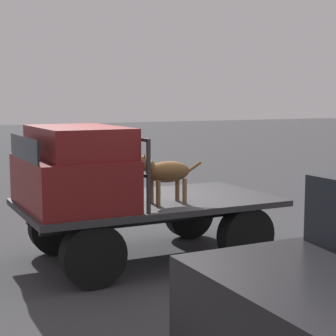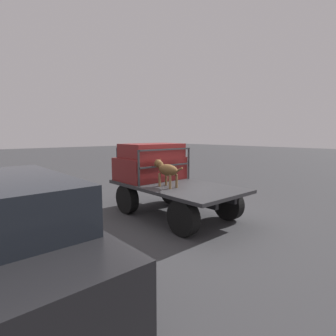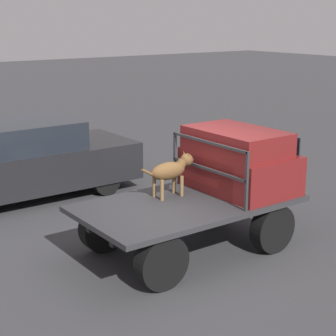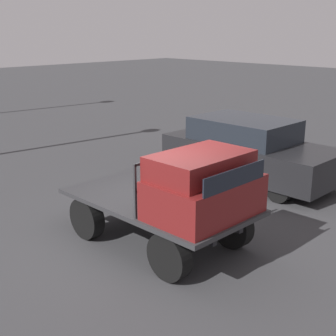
% 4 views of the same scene
% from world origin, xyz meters
% --- Properties ---
extents(ground_plane, '(80.00, 80.00, 0.00)m').
position_xyz_m(ground_plane, '(0.00, 0.00, 0.00)').
color(ground_plane, '#38383A').
extents(flatbed_truck, '(3.46, 1.91, 0.84)m').
position_xyz_m(flatbed_truck, '(0.00, 0.00, 0.59)').
color(flatbed_truck, black).
rests_on(flatbed_truck, ground).
extents(truck_cab, '(1.22, 1.79, 1.02)m').
position_xyz_m(truck_cab, '(1.05, 0.00, 1.32)').
color(truck_cab, maroon).
rests_on(truck_cab, flatbed_truck).
extents(truck_headboard, '(0.04, 1.79, 0.90)m').
position_xyz_m(truck_headboard, '(0.39, 0.00, 1.43)').
color(truck_headboard, '#2D2D30').
rests_on(truck_headboard, flatbed_truck).
extents(dog, '(1.02, 0.28, 0.69)m').
position_xyz_m(dog, '(-0.04, 0.37, 1.26)').
color(dog, brown).
rests_on(dog, flatbed_truck).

